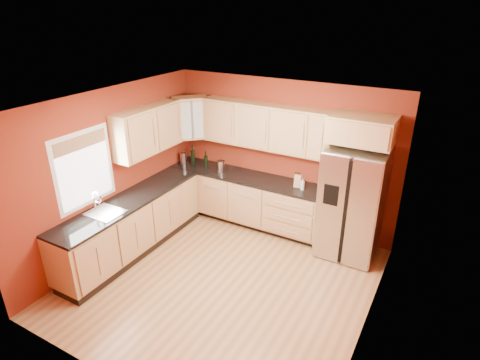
% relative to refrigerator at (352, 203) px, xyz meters
% --- Properties ---
extents(floor, '(4.00, 4.00, 0.00)m').
position_rel_refrigerator_xyz_m(floor, '(-1.35, -1.62, -0.89)').
color(floor, olive).
rests_on(floor, ground).
extents(ceiling, '(4.00, 4.00, 0.00)m').
position_rel_refrigerator_xyz_m(ceiling, '(-1.35, -1.62, 1.71)').
color(ceiling, white).
rests_on(ceiling, wall_back).
extents(wall_back, '(4.00, 0.04, 2.60)m').
position_rel_refrigerator_xyz_m(wall_back, '(-1.35, 0.38, 0.41)').
color(wall_back, maroon).
rests_on(wall_back, floor).
extents(wall_front, '(4.00, 0.04, 2.60)m').
position_rel_refrigerator_xyz_m(wall_front, '(-1.35, -3.62, 0.41)').
color(wall_front, maroon).
rests_on(wall_front, floor).
extents(wall_left, '(0.04, 4.00, 2.60)m').
position_rel_refrigerator_xyz_m(wall_left, '(-3.35, -1.62, 0.41)').
color(wall_left, maroon).
rests_on(wall_left, floor).
extents(wall_right, '(0.04, 4.00, 2.60)m').
position_rel_refrigerator_xyz_m(wall_right, '(0.65, -1.62, 0.41)').
color(wall_right, maroon).
rests_on(wall_right, floor).
extents(base_cabinets_back, '(2.90, 0.60, 0.88)m').
position_rel_refrigerator_xyz_m(base_cabinets_back, '(-1.90, 0.07, -0.45)').
color(base_cabinets_back, tan).
rests_on(base_cabinets_back, floor).
extents(base_cabinets_left, '(0.60, 2.80, 0.88)m').
position_rel_refrigerator_xyz_m(base_cabinets_left, '(-3.05, -1.62, -0.45)').
color(base_cabinets_left, tan).
rests_on(base_cabinets_left, floor).
extents(countertop_back, '(2.90, 0.62, 0.04)m').
position_rel_refrigerator_xyz_m(countertop_back, '(-1.90, 0.06, 0.01)').
color(countertop_back, black).
rests_on(countertop_back, base_cabinets_back).
extents(countertop_left, '(0.62, 2.80, 0.04)m').
position_rel_refrigerator_xyz_m(countertop_left, '(-3.04, -1.62, 0.01)').
color(countertop_left, black).
rests_on(countertop_left, base_cabinets_left).
extents(upper_cabinets_back, '(2.30, 0.33, 0.75)m').
position_rel_refrigerator_xyz_m(upper_cabinets_back, '(-1.60, 0.21, 0.94)').
color(upper_cabinets_back, tan).
rests_on(upper_cabinets_back, wall_back).
extents(upper_cabinets_left, '(0.33, 1.35, 0.75)m').
position_rel_refrigerator_xyz_m(upper_cabinets_left, '(-3.19, -0.90, 0.94)').
color(upper_cabinets_left, tan).
rests_on(upper_cabinets_left, wall_left).
extents(corner_upper_cabinet, '(0.67, 0.67, 0.75)m').
position_rel_refrigerator_xyz_m(corner_upper_cabinet, '(-3.02, 0.04, 0.94)').
color(corner_upper_cabinet, tan).
rests_on(corner_upper_cabinet, wall_back).
extents(over_fridge_cabinet, '(0.92, 0.60, 0.40)m').
position_rel_refrigerator_xyz_m(over_fridge_cabinet, '(0.00, 0.07, 1.16)').
color(over_fridge_cabinet, tan).
rests_on(over_fridge_cabinet, wall_back).
extents(refrigerator, '(0.90, 0.75, 1.78)m').
position_rel_refrigerator_xyz_m(refrigerator, '(0.00, 0.00, 0.00)').
color(refrigerator, silver).
rests_on(refrigerator, floor).
extents(window, '(0.03, 0.90, 1.00)m').
position_rel_refrigerator_xyz_m(window, '(-3.33, -2.12, 0.66)').
color(window, white).
rests_on(window, wall_left).
extents(sink_faucet, '(0.50, 0.42, 0.30)m').
position_rel_refrigerator_xyz_m(sink_faucet, '(-3.04, -2.12, 0.18)').
color(sink_faucet, silver).
rests_on(sink_faucet, countertop_left).
extents(canister_left, '(0.17, 0.17, 0.21)m').
position_rel_refrigerator_xyz_m(canister_left, '(-2.37, 0.01, 0.14)').
color(canister_left, silver).
rests_on(canister_left, countertop_back).
extents(canister_right, '(0.16, 0.16, 0.22)m').
position_rel_refrigerator_xyz_m(canister_right, '(-3.20, -0.00, 0.14)').
color(canister_right, silver).
rests_on(canister_right, countertop_back).
extents(wine_bottle_a, '(0.10, 0.10, 0.37)m').
position_rel_refrigerator_xyz_m(wine_bottle_a, '(-3.02, 0.06, 0.22)').
color(wine_bottle_a, black).
rests_on(wine_bottle_a, countertop_back).
extents(wine_bottle_b, '(0.09, 0.09, 0.32)m').
position_rel_refrigerator_xyz_m(wine_bottle_b, '(-2.71, 0.03, 0.19)').
color(wine_bottle_b, black).
rests_on(wine_bottle_b, countertop_back).
extents(knife_block, '(0.12, 0.11, 0.22)m').
position_rel_refrigerator_xyz_m(knife_block, '(-0.93, 0.08, 0.14)').
color(knife_block, tan).
rests_on(knife_block, countertop_back).
extents(soap_dispenser, '(0.06, 0.06, 0.18)m').
position_rel_refrigerator_xyz_m(soap_dispenser, '(-0.82, 0.02, 0.12)').
color(soap_dispenser, silver).
rests_on(soap_dispenser, countertop_back).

